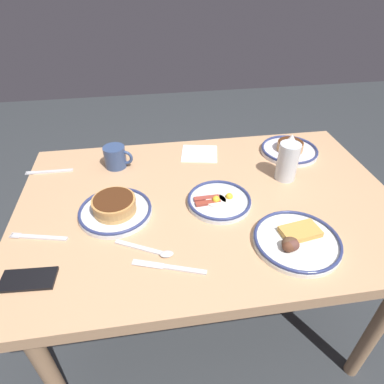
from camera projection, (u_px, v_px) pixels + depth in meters
The scene contains 14 objects.
ground_plane at pixel (204, 316), 1.59m from camera, with size 6.00×6.00×0.00m, color #32363A.
dining_table at pixel (208, 215), 1.19m from camera, with size 1.33×0.87×0.72m.
plate_near_main at pixel (115, 209), 1.08m from camera, with size 0.24×0.24×0.06m.
plate_center_pancakes at pixel (290, 149), 1.40m from camera, with size 0.24×0.24×0.09m.
plate_far_companion at pixel (296, 241), 0.97m from camera, with size 0.26×0.26×0.05m.
plate_far_side at pixel (219, 201), 1.13m from camera, with size 0.22×0.22×0.04m.
coffee_mug at pixel (116, 157), 1.30m from camera, with size 0.11×0.09×0.09m.
drinking_glass at pixel (287, 163), 1.22m from camera, with size 0.08×0.08×0.15m.
cell_phone at pixel (28, 280), 0.87m from camera, with size 0.14×0.07×0.01m, color black.
paper_napkin at pixel (199, 154), 1.40m from camera, with size 0.15×0.14×0.00m, color white.
fork_near at pixel (38, 237), 1.00m from camera, with size 0.18×0.06×0.01m.
fork_far at pixel (49, 172), 1.29m from camera, with size 0.18×0.02×0.01m.
butter_knife at pixel (169, 267), 0.91m from camera, with size 0.21×0.09×0.01m.
tea_spoon at pixel (152, 251), 0.95m from camera, with size 0.17×0.10×0.01m.
Camera 1 is at (0.19, 0.88, 1.44)m, focal length 30.55 mm.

